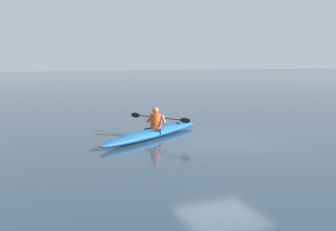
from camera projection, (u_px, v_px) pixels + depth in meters
The scene contains 3 objects.
ground_plane at pixel (223, 141), 11.69m from camera, with size 160.00×160.00×0.00m, color #283D4C.
kayak at pixel (154, 133), 12.24m from camera, with size 4.40×3.21×0.29m.
kayaker at pixel (156, 119), 12.29m from camera, with size 1.39×2.07×0.71m.
Camera 1 is at (5.78, 10.02, 2.51)m, focal length 39.90 mm.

